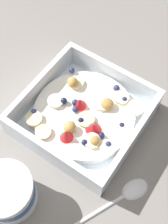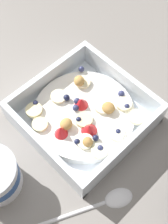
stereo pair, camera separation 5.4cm
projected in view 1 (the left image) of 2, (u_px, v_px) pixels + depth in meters
The scene contains 4 objects.
ground_plane at pixel (83, 109), 0.58m from camera, with size 2.40×2.40×0.00m, color gray.
fruit_bowl at pixel (84, 115), 0.55m from camera, with size 0.21×0.21×0.06m.
spoon at pixel (122, 197), 0.49m from camera, with size 0.09×0.16×0.01m.
yogurt_cup at pixel (6, 192), 0.46m from camera, with size 0.09×0.09×0.07m.
Camera 1 is at (-0.17, 0.24, 0.50)m, focal length 47.47 mm.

